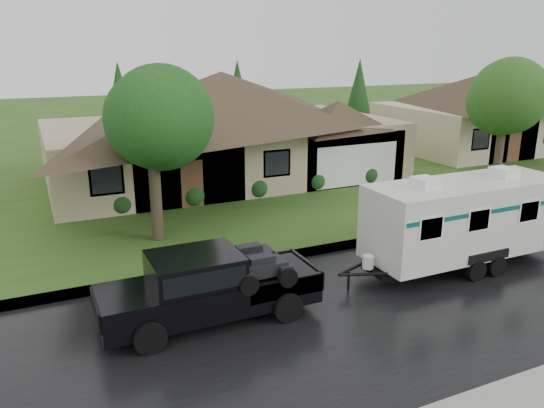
{
  "coord_description": "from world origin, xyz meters",
  "views": [
    {
      "loc": [
        -7.49,
        -13.01,
        7.04
      ],
      "look_at": [
        -0.58,
        2.0,
        2.09
      ],
      "focal_mm": 35.0,
      "sensor_mm": 36.0,
      "label": 1
    }
  ],
  "objects": [
    {
      "name": "travel_trailer",
      "position": [
        5.05,
        -0.74,
        1.69
      ],
      "size": [
        7.1,
        2.49,
        3.18
      ],
      "color": "silver",
      "rests_on": "ground"
    },
    {
      "name": "road",
      "position": [
        0.0,
        -2.0,
        0.01
      ],
      "size": [
        140.0,
        8.0,
        0.01
      ],
      "primitive_type": "cube",
      "color": "black",
      "rests_on": "ground"
    },
    {
      "name": "lawn",
      "position": [
        0.0,
        15.0,
        0.07
      ],
      "size": [
        140.0,
        26.0,
        0.15
      ],
      "primitive_type": "cube",
      "color": "#2D531A",
      "rests_on": "ground"
    },
    {
      "name": "shrub_row",
      "position": [
        2.0,
        9.3,
        0.65
      ],
      "size": [
        13.6,
        1.0,
        1.0
      ],
      "color": "#143814",
      "rests_on": "lawn"
    },
    {
      "name": "pickup_truck",
      "position": [
        -3.76,
        -0.74,
        1.03
      ],
      "size": [
        5.76,
        2.19,
        1.92
      ],
      "color": "black",
      "rests_on": "ground"
    },
    {
      "name": "house_neighbor",
      "position": [
        22.27,
        14.34,
        3.32
      ],
      "size": [
        15.12,
        9.72,
        6.45
      ],
      "color": "#C3B591",
      "rests_on": "lawn"
    },
    {
      "name": "curb",
      "position": [
        0.0,
        2.25,
        0.07
      ],
      "size": [
        140.0,
        0.5,
        0.15
      ],
      "primitive_type": "cube",
      "color": "gray",
      "rests_on": "ground"
    },
    {
      "name": "house_main",
      "position": [
        2.29,
        13.84,
        3.59
      ],
      "size": [
        19.44,
        10.8,
        6.9
      ],
      "color": "tan",
      "rests_on": "lawn"
    },
    {
      "name": "ground",
      "position": [
        0.0,
        0.0,
        0.0
      ],
      "size": [
        140.0,
        140.0,
        0.0
      ],
      "primitive_type": "plane",
      "color": "#2D531A",
      "rests_on": "ground"
    },
    {
      "name": "tree_left_green",
      "position": [
        -3.6,
        5.53,
        4.52
      ],
      "size": [
        3.8,
        3.8,
        6.29
      ],
      "color": "#382B1E",
      "rests_on": "lawn"
    },
    {
      "name": "tree_right_green",
      "position": [
        14.12,
        6.28,
        4.57
      ],
      "size": [
        3.85,
        3.85,
        6.37
      ],
      "color": "#382B1E",
      "rests_on": "lawn"
    }
  ]
}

